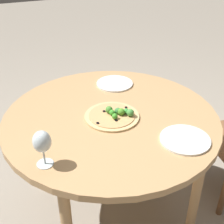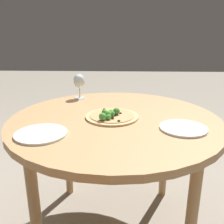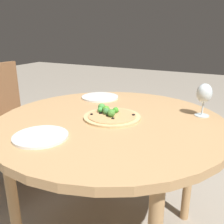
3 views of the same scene
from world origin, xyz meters
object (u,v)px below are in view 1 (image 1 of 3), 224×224
Objects in this scene: wine_glass at (42,142)px; plate_far at (115,84)px; plate_near at (185,139)px; pizza at (113,115)px.

wine_glass reaches higher than plate_far.
wine_glass is 0.71× the size of plate_near.
pizza is 1.27× the size of plate_far.
wine_glass is at bearing -59.80° from pizza.
wine_glass reaches higher than plate_near.
pizza is 1.21× the size of plate_near.
wine_glass is at bearing -43.34° from plate_far.
plate_far is at bearing 157.19° from pizza.
pizza is 0.37m from plate_near.
plate_far is at bearing -172.09° from plate_near.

